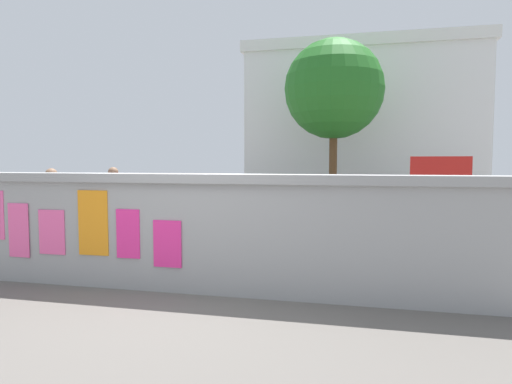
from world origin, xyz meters
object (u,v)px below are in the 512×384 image
Objects in this scene: auto_rickshaw_truck at (392,198)px; motorcycle at (225,231)px; bicycle_far at (223,217)px; person_walking at (52,202)px; tree_roadside at (334,90)px; person_bystander at (114,196)px; bicycle_near at (350,250)px.

auto_rickshaw_truck is 4.34m from motorcycle.
auto_rickshaw_truck is 4.10m from bicycle_far.
person_walking reaches higher than motorcycle.
tree_roadside is at bearing 80.90° from motorcycle.
auto_rickshaw_truck is at bearing 2.44° from bicycle_far.
motorcycle is 10.13m from tree_roadside.
motorcycle is 2.89m from bicycle_far.
bicycle_far is 0.26× the size of tree_roadside.
motorcycle is 1.15× the size of bicycle_far.
person_bystander is at bearing 80.22° from person_walking.
auto_rickshaw_truck is 1.98× the size of motorcycle.
bicycle_far is at bearing 107.79° from motorcycle.
motorcycle is 3.06m from person_bystander.
person_bystander reaches higher than bicycle_near.
auto_rickshaw_truck reaches higher than bicycle_far.
motorcycle is 2.43m from bicycle_near.
person_walking is (-5.43, 0.15, 0.62)m from bicycle_near.
auto_rickshaw_truck is 3.89m from bicycle_near.
auto_rickshaw_truck is 2.21× the size of bicycle_near.
motorcycle is at bearing -99.10° from tree_roadside.
person_bystander is at bearing -162.14° from auto_rickshaw_truck.
person_bystander is at bearing -117.74° from tree_roadside.
person_walking is 1.67m from person_bystander.
bicycle_far is at bearing 41.96° from person_bystander.
person_walking and person_bystander have the same top height.
tree_roadside reaches higher than auto_rickshaw_truck.
person_walking is at bearing -99.78° from person_bystander.
person_bystander is at bearing 160.70° from bicycle_near.
bicycle_near is 1.05× the size of person_bystander.
tree_roadside reaches higher than bicycle_far.
tree_roadside reaches higher than bicycle_near.
tree_roadside is (1.48, 9.21, 3.95)m from motorcycle.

